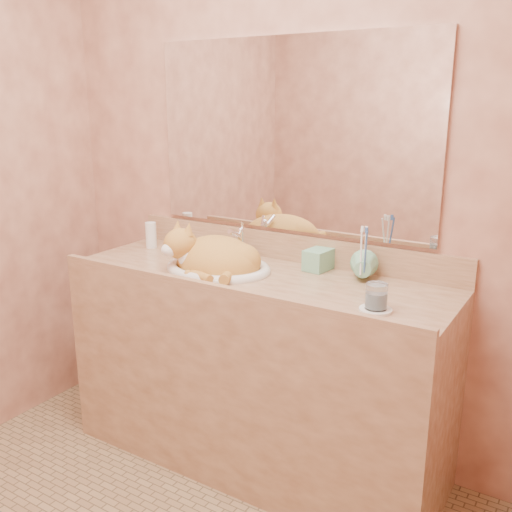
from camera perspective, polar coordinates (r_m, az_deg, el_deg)
The scene contains 12 objects.
wall_back at distance 2.46m, azimuth 3.37°, elevation 8.66°, with size 2.40×0.02×2.50m, color #945643.
vanity_counter at distance 2.48m, azimuth -0.04°, elevation -11.33°, with size 1.60×0.55×0.85m, color brown, non-canonical shape.
mirror at distance 2.44m, azimuth 3.29°, elevation 11.89°, with size 1.30×0.02×0.80m, color white.
sink_basin at distance 2.37m, azimuth -3.82°, elevation 0.26°, with size 0.45×0.38×0.14m, color white, non-canonical shape.
faucet at distance 2.51m, azimuth -1.52°, elevation 1.34°, with size 0.04×0.11×0.16m, color white, non-canonical shape.
cat at distance 2.37m, azimuth -4.44°, elevation 0.01°, with size 0.39×0.32×0.21m, color #B07128, non-canonical shape.
soap_dispenser at distance 2.32m, azimuth 5.47°, elevation 0.61°, with size 0.09×0.09×0.20m, color #74BA92.
toothbrush_cup at distance 2.22m, azimuth 10.60°, elevation -1.49°, with size 0.11×0.11×0.10m, color #74BA92.
toothbrushes at distance 2.20m, azimuth 10.71°, elevation 0.59°, with size 0.04×0.04×0.23m, color white, non-canonical shape.
saucer at distance 1.97m, azimuth 11.87°, elevation -5.30°, with size 0.11×0.11×0.01m, color white.
water_glass at distance 1.95m, azimuth 11.94°, elevation -3.96°, with size 0.07×0.07×0.09m, color silver.
lotion_bottle at distance 2.77m, azimuth -10.46°, elevation 2.08°, with size 0.05×0.05×0.12m, color white.
Camera 1 is at (1.17, -1.15, 1.54)m, focal length 40.00 mm.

